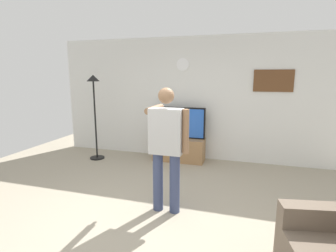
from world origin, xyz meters
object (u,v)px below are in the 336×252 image
object	(u,v)px
tv_stand	(179,149)
floor_lamp	(94,100)
person_standing_nearer_lamp	(166,143)
wall_clock	(183,64)
framed_picture	(273,81)
television	(180,123)

from	to	relation	value
tv_stand	floor_lamp	xyz separation A→B (m)	(-1.82, -0.41, 1.09)
person_standing_nearer_lamp	tv_stand	bearing A→B (deg)	99.94
tv_stand	floor_lamp	world-z (taller)	floor_lamp
person_standing_nearer_lamp	wall_clock	bearing A→B (deg)	98.79
framed_picture	floor_lamp	world-z (taller)	framed_picture
television	person_standing_nearer_lamp	size ratio (longest dim) A/B	0.66
television	framed_picture	bearing A→B (deg)	7.54
tv_stand	floor_lamp	size ratio (longest dim) A/B	0.59
person_standing_nearer_lamp	floor_lamp	bearing A→B (deg)	141.18
floor_lamp	television	bearing A→B (deg)	14.02
television	wall_clock	size ratio (longest dim) A/B	4.10
person_standing_nearer_lamp	framed_picture	bearing A→B (deg)	58.85
tv_stand	television	bearing A→B (deg)	90.00
television	floor_lamp	size ratio (longest dim) A/B	0.60
television	framed_picture	size ratio (longest dim) A/B	1.47
television	person_standing_nearer_lamp	world-z (taller)	person_standing_nearer_lamp
television	person_standing_nearer_lamp	distance (m)	2.26
tv_stand	framed_picture	world-z (taller)	framed_picture
wall_clock	person_standing_nearer_lamp	size ratio (longest dim) A/B	0.16
floor_lamp	wall_clock	bearing A→B (deg)	20.98
wall_clock	floor_lamp	world-z (taller)	wall_clock
framed_picture	person_standing_nearer_lamp	distance (m)	3.00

